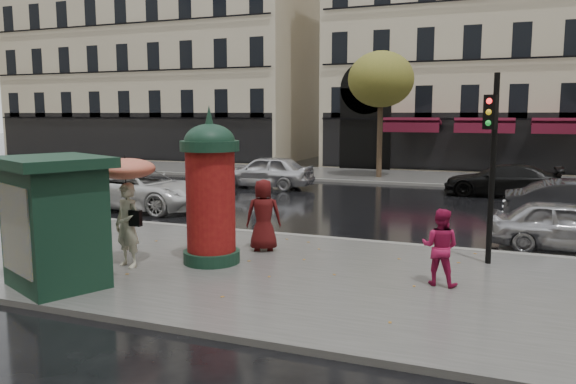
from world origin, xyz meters
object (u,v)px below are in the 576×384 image
at_px(man_burgundy, 264,215).
at_px(traffic_light, 492,150).
at_px(morris_column, 210,188).
at_px(car_silver, 568,226).
at_px(car_black, 502,180).
at_px(woman_umbrella, 126,193).
at_px(newsstand, 55,220).
at_px(car_white, 139,189).
at_px(car_far_silver, 265,172).
at_px(woman_red, 440,247).

bearing_deg(man_burgundy, traffic_light, 164.10).
height_order(man_burgundy, morris_column, morris_column).
distance_m(car_silver, car_black, 9.70).
xyz_separation_m(woman_umbrella, car_black, (7.42, 15.10, -1.06)).
bearing_deg(newsstand, car_white, 116.79).
height_order(car_silver, car_far_silver, car_far_silver).
bearing_deg(woman_umbrella, traffic_light, 22.89).
height_order(woman_red, car_white, woman_red).
relative_size(morris_column, newsstand, 1.34).
height_order(traffic_light, car_white, traffic_light).
bearing_deg(car_far_silver, car_white, -16.49).
bearing_deg(woman_umbrella, man_burgundy, 48.29).
bearing_deg(man_burgundy, woman_red, 140.01).
distance_m(newsstand, car_white, 9.53).
bearing_deg(morris_column, car_silver, 31.11).
distance_m(woman_umbrella, woman_red, 6.62).
height_order(woman_umbrella, man_burgundy, woman_umbrella).
xyz_separation_m(woman_red, car_white, (-11.16, 5.72, -0.13)).
bearing_deg(woman_umbrella, car_silver, 31.38).
relative_size(woman_umbrella, newsstand, 0.94).
distance_m(woman_red, car_black, 14.02).
xyz_separation_m(traffic_light, car_white, (-11.97, 3.76, -1.91)).
bearing_deg(woman_umbrella, morris_column, 32.70).
height_order(newsstand, car_silver, newsstand).
bearing_deg(car_far_silver, car_black, 94.68).
xyz_separation_m(woman_umbrella, woman_red, (6.47, 1.11, -0.86)).
height_order(traffic_light, car_silver, traffic_light).
distance_m(newsstand, car_far_silver, 15.77).
relative_size(woman_red, man_burgundy, 0.86).
bearing_deg(car_black, traffic_light, -0.82).
bearing_deg(car_far_silver, morris_column, 16.74).
distance_m(woman_red, morris_column, 5.04).
relative_size(woman_umbrella, morris_column, 0.70).
bearing_deg(woman_umbrella, newsstand, -103.93).
relative_size(woman_umbrella, car_far_silver, 0.55).
height_order(traffic_light, newsstand, traffic_light).
xyz_separation_m(woman_umbrella, car_silver, (9.10, 5.55, -1.09)).
bearing_deg(car_white, car_black, -54.70).
height_order(man_burgundy, car_white, man_burgundy).
height_order(car_white, car_far_silver, car_far_silver).
relative_size(man_burgundy, newsstand, 0.67).
relative_size(woman_umbrella, car_silver, 0.65).
bearing_deg(newsstand, woman_umbrella, 76.07).
height_order(woman_red, car_silver, woman_red).
height_order(woman_umbrella, car_white, woman_umbrella).
bearing_deg(man_burgundy, car_silver, -178.93).
bearing_deg(woman_red, traffic_light, -104.82).
bearing_deg(morris_column, woman_umbrella, -147.30).
bearing_deg(car_far_silver, traffic_light, 41.14).
relative_size(woman_umbrella, woman_red, 1.63).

